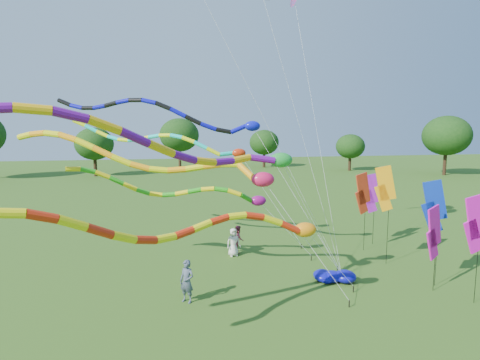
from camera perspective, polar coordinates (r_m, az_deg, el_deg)
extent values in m
plane|color=#2E5917|center=(16.56, 12.03, -19.02)|extent=(160.00, 160.00, 0.00)
cylinder|color=#382314|center=(66.88, 26.98, 1.91)|extent=(0.50, 0.50, 3.36)
ellipsoid|color=#153C10|center=(66.65, 27.21, 5.66)|extent=(7.09, 7.09, 6.03)
cylinder|color=#382314|center=(71.16, 15.34, 2.28)|extent=(0.50, 0.50, 2.18)
ellipsoid|color=#153C10|center=(70.96, 15.42, 4.57)|extent=(4.60, 4.60, 3.91)
cylinder|color=#382314|center=(71.55, 3.49, 2.72)|extent=(0.50, 0.50, 2.55)
ellipsoid|color=#153C10|center=(71.35, 3.51, 5.39)|extent=(5.39, 5.39, 4.58)
cylinder|color=#382314|center=(67.39, -8.19, 2.20)|extent=(0.50, 0.50, 2.21)
ellipsoid|color=#153C10|center=(67.18, -8.24, 4.65)|extent=(4.66, 4.66, 3.96)
cylinder|color=#382314|center=(64.12, -19.95, 1.80)|extent=(0.50, 0.50, 2.77)
ellipsoid|color=#153C10|center=(63.88, -20.10, 5.04)|extent=(5.86, 5.86, 4.98)
cylinder|color=black|center=(19.29, 15.82, -14.69)|extent=(0.05, 0.05, 0.30)
cylinder|color=silver|center=(17.70, 12.77, -10.99)|extent=(0.02, 0.02, 4.22)
ellipsoid|color=orange|center=(16.29, 9.24, -6.99)|extent=(0.93, 0.60, 0.60)
cylinder|color=red|center=(15.87, 7.08, -6.66)|extent=(0.27, 0.27, 0.84)
cylinder|color=yellow|center=(15.49, 4.59, -5.72)|extent=(0.27, 0.27, 0.80)
cylinder|color=red|center=(15.14, 2.06, -5.16)|extent=(0.27, 0.27, 0.75)
cylinder|color=yellow|center=(14.81, -0.47, -5.15)|extent=(0.27, 0.27, 0.73)
cylinder|color=red|center=(14.48, -2.98, -5.67)|extent=(0.27, 0.27, 0.73)
cylinder|color=yellow|center=(14.14, -5.46, -6.54)|extent=(0.27, 0.27, 0.74)
cylinder|color=red|center=(13.77, -7.97, -7.47)|extent=(0.27, 0.27, 0.74)
cylinder|color=yellow|center=(13.37, -10.55, -8.14)|extent=(0.27, 0.27, 0.75)
cylinder|color=red|center=(12.93, -13.26, -8.29)|extent=(0.27, 0.27, 0.77)
cylinder|color=yellow|center=(12.48, -16.18, -7.84)|extent=(0.27, 0.27, 0.81)
cylinder|color=red|center=(12.06, -19.33, -6.88)|extent=(0.27, 0.27, 0.83)
cylinder|color=yellow|center=(11.72, -22.73, -5.70)|extent=(0.27, 0.27, 0.81)
cylinder|color=red|center=(11.49, -26.32, -4.67)|extent=(0.27, 0.27, 0.77)
cylinder|color=yellow|center=(11.40, -30.00, -4.12)|extent=(0.27, 0.27, 0.73)
cylinder|color=black|center=(17.81, 15.27, -16.61)|extent=(0.05, 0.05, 0.30)
cylinder|color=silver|center=(16.88, 9.37, -8.41)|extent=(0.02, 0.02, 6.12)
ellipsoid|color=#DF1852|center=(16.54, 3.27, 0.08)|extent=(0.97, 0.62, 0.62)
cylinder|color=#FF9B0D|center=(16.88, 0.92, 1.20)|extent=(0.28, 0.28, 1.09)
cylinder|color=yellow|center=(17.28, -1.45, 2.26)|extent=(0.28, 0.28, 0.78)
cylinder|color=#FF9B0D|center=(17.46, -3.94, 2.09)|extent=(0.28, 0.28, 0.79)
cylinder|color=yellow|center=(17.63, -6.44, 1.73)|extent=(0.28, 0.28, 0.79)
cylinder|color=#FF9B0D|center=(17.76, -8.95, 1.43)|extent=(0.28, 0.28, 0.80)
cylinder|color=yellow|center=(17.89, -11.48, 1.43)|extent=(0.28, 0.28, 0.80)
cylinder|color=#FF9B0D|center=(18.02, -14.01, 1.87)|extent=(0.28, 0.28, 0.83)
cylinder|color=yellow|center=(18.18, -16.50, 2.70)|extent=(0.28, 0.28, 0.86)
cylinder|color=#FF9B0D|center=(18.40, -18.92, 3.77)|extent=(0.28, 0.28, 0.87)
cylinder|color=yellow|center=(18.70, -21.19, 4.81)|extent=(0.28, 0.28, 0.85)
cylinder|color=#FF9B0D|center=(19.08, -23.27, 5.60)|extent=(0.28, 0.28, 0.81)
cylinder|color=yellow|center=(19.55, -25.14, 5.96)|extent=(0.28, 0.28, 0.78)
cylinder|color=#FF9B0D|center=(20.10, -26.77, 5.91)|extent=(0.28, 0.28, 0.79)
cylinder|color=yellow|center=(20.70, -28.20, 5.56)|extent=(0.28, 0.28, 0.81)
cylinder|color=black|center=(20.80, 13.95, -12.95)|extent=(0.05, 0.05, 0.30)
cylinder|color=silver|center=(18.55, 10.29, -5.72)|extent=(0.02, 0.02, 6.92)
ellipsoid|color=green|center=(16.77, 5.85, 2.85)|extent=(0.97, 0.63, 0.63)
cylinder|color=#660C8B|center=(16.42, 3.18, 3.02)|extent=(0.28, 0.28, 1.05)
cylinder|color=#F6AF0C|center=(15.98, 0.18, 3.01)|extent=(0.28, 0.28, 0.95)
cylinder|color=#660C8B|center=(15.33, -2.33, 2.64)|extent=(0.28, 0.28, 0.95)
cylinder|color=#F6AF0C|center=(14.67, -5.00, 2.65)|extent=(0.28, 0.28, 0.97)
cylinder|color=#660C8B|center=(14.04, -7.92, 3.23)|extent=(0.28, 0.28, 1.00)
cylinder|color=#F6AF0C|center=(13.45, -11.15, 4.38)|extent=(0.28, 0.28, 1.02)
cylinder|color=#660C8B|center=(12.96, -14.75, 5.89)|extent=(0.28, 0.28, 1.03)
cylinder|color=#F6AF0C|center=(12.58, -18.71, 7.40)|extent=(0.28, 0.28, 1.00)
cylinder|color=#660C8B|center=(12.34, -22.96, 8.51)|extent=(0.28, 0.28, 0.96)
cylinder|color=#F6AF0C|center=(12.23, -27.39, 8.94)|extent=(0.28, 0.28, 0.94)
cylinder|color=black|center=(21.53, 13.67, -12.22)|extent=(0.05, 0.05, 0.30)
cylinder|color=silver|center=(20.47, 7.86, -2.40)|extent=(0.02, 0.02, 8.37)
ellipsoid|color=#0E13C4|center=(20.28, 1.78, 7.69)|extent=(0.80, 0.51, 0.51)
cylinder|color=#0B0BB4|center=(20.39, -0.25, 7.25)|extent=(0.23, 0.23, 0.81)
cylinder|color=black|center=(20.44, -2.35, 7.01)|extent=(0.23, 0.23, 0.78)
cylinder|color=#0B0BB4|center=(20.40, -4.52, 7.58)|extent=(0.23, 0.23, 0.81)
cylinder|color=black|center=(20.43, -6.68, 8.46)|extent=(0.23, 0.23, 0.84)
cylinder|color=#0B0BB4|center=(20.54, -8.81, 9.45)|extent=(0.23, 0.23, 0.83)
cylinder|color=black|center=(20.74, -10.86, 10.30)|extent=(0.23, 0.23, 0.80)
cylinder|color=#0B0BB4|center=(21.02, -12.80, 10.83)|extent=(0.23, 0.23, 0.76)
cylinder|color=black|center=(21.39, -14.61, 10.94)|extent=(0.23, 0.23, 0.75)
cylinder|color=#0B0BB4|center=(21.81, -16.29, 10.68)|extent=(0.23, 0.23, 0.77)
cylinder|color=black|center=(22.28, -17.86, 10.23)|extent=(0.23, 0.23, 0.78)
cylinder|color=#0B0BB4|center=(22.77, -19.34, 9.79)|extent=(0.23, 0.23, 0.77)
cylinder|color=black|center=(23.28, -20.78, 9.55)|extent=(0.23, 0.23, 0.76)
cylinder|color=#0B0BB4|center=(23.77, -22.21, 9.63)|extent=(0.23, 0.23, 0.77)
cylinder|color=black|center=(24.23, -23.67, 10.04)|extent=(0.23, 0.23, 0.80)
cylinder|color=black|center=(24.93, 8.70, -9.32)|extent=(0.05, 0.05, 0.30)
cylinder|color=silver|center=(24.31, 4.32, -2.69)|extent=(0.02, 0.02, 6.71)
ellipsoid|color=red|center=(24.19, -0.15, 3.86)|extent=(0.84, 0.54, 0.54)
cylinder|color=#0DDDCE|center=(24.12, -1.93, 3.75)|extent=(0.24, 0.24, 0.86)
cylinder|color=#EAF80D|center=(24.01, -3.82, 4.07)|extent=(0.24, 0.24, 0.85)
cylinder|color=#0DDDCE|center=(24.09, -5.62, 4.95)|extent=(0.24, 0.24, 0.84)
cylinder|color=#EAF80D|center=(24.27, -7.37, 5.70)|extent=(0.24, 0.24, 0.80)
cylinder|color=#0DDDCE|center=(24.54, -9.04, 6.15)|extent=(0.24, 0.24, 0.77)
cylinder|color=#EAF80D|center=(24.89, -10.62, 6.27)|extent=(0.24, 0.24, 0.77)
cylinder|color=#0DDDCE|center=(25.30, -12.12, 6.10)|extent=(0.24, 0.24, 0.78)
cylinder|color=#EAF80D|center=(25.76, -13.54, 5.80)|extent=(0.24, 0.24, 0.79)
cylinder|color=#0DDDCE|center=(26.23, -14.91, 5.54)|extent=(0.24, 0.24, 0.78)
cylinder|color=#EAF80D|center=(26.69, -16.26, 5.50)|extent=(0.24, 0.24, 0.77)
cylinder|color=#0DDDCE|center=(27.11, -17.61, 5.73)|extent=(0.24, 0.24, 0.78)
cylinder|color=#EAF80D|center=(27.50, -19.00, 6.23)|extent=(0.24, 0.24, 0.82)
cylinder|color=#0DDDCE|center=(27.84, -20.43, 6.88)|extent=(0.24, 0.24, 0.84)
cylinder|color=#EAF80D|center=(28.15, -21.89, 7.52)|extent=(0.24, 0.24, 0.83)
cylinder|color=black|center=(22.96, 10.10, -10.85)|extent=(0.05, 0.05, 0.30)
cylinder|color=silver|center=(22.07, 6.46, -6.89)|extent=(0.02, 0.02, 4.37)
ellipsoid|color=#8D0C6B|center=(21.41, 2.61, -2.95)|extent=(0.86, 0.55, 0.55)
cylinder|color=#249D14|center=(21.00, 0.91, -2.55)|extent=(0.25, 0.25, 0.97)
cylinder|color=yellow|center=(20.62, -0.82, -1.80)|extent=(0.25, 0.25, 0.71)
cylinder|color=#249D14|center=(20.62, -2.70, -1.36)|extent=(0.25, 0.25, 0.68)
cylinder|color=yellow|center=(20.71, -4.58, -1.29)|extent=(0.25, 0.25, 0.69)
cylinder|color=#249D14|center=(20.88, -6.43, -1.51)|extent=(0.25, 0.25, 0.71)
cylinder|color=yellow|center=(21.09, -8.26, -1.84)|extent=(0.25, 0.25, 0.71)
cylinder|color=#249D14|center=(21.30, -10.05, -2.06)|extent=(0.25, 0.25, 0.69)
cylinder|color=yellow|center=(21.48, -11.81, -2.01)|extent=(0.25, 0.25, 0.68)
cylinder|color=#249D14|center=(21.61, -13.57, -1.62)|extent=(0.25, 0.25, 0.71)
cylinder|color=yellow|center=(21.67, -15.35, -0.93)|extent=(0.25, 0.25, 0.74)
cylinder|color=#249D14|center=(21.68, -17.15, -0.08)|extent=(0.25, 0.25, 0.76)
cylinder|color=yellow|center=(21.65, -18.97, 0.72)|extent=(0.25, 0.25, 0.75)
cylinder|color=#249D14|center=(21.62, -20.82, 1.27)|extent=(0.25, 0.25, 0.72)
cylinder|color=yellow|center=(21.59, -22.67, 1.46)|extent=(0.25, 0.25, 0.70)
cylinder|color=black|center=(20.80, 14.14, -12.95)|extent=(0.04, 0.04, 0.30)
cylinder|color=silver|center=(19.32, 7.39, 11.29)|extent=(0.01, 0.01, 17.42)
cylinder|color=black|center=(20.80, 14.14, -12.95)|extent=(0.04, 0.04, 0.30)
cylinder|color=silver|center=(18.18, -2.55, 19.83)|extent=(0.01, 0.01, 24.76)
cylinder|color=black|center=(20.80, 14.14, -12.95)|extent=(0.04, 0.04, 0.30)
cylinder|color=silver|center=(21.33, 10.73, 7.65)|extent=(0.01, 0.01, 15.02)
cylinder|color=black|center=(19.57, 30.73, -8.97)|extent=(0.02, 0.02, 4.31)
cube|color=#FE0EC9|center=(19.06, 30.57, -4.57)|extent=(1.16, 0.12, 1.93)
cube|color=#FE0EC9|center=(19.18, 30.23, -6.93)|extent=(1.01, 0.11, 1.51)
cylinder|color=black|center=(26.57, 18.51, -4.31)|extent=(0.02, 0.02, 4.13)
cube|color=purple|center=(26.26, 18.19, -1.19)|extent=(1.14, 0.34, 1.93)
cube|color=purple|center=(26.36, 17.95, -2.90)|extent=(1.00, 0.31, 1.51)
cylinder|color=black|center=(22.94, 20.33, -5.14)|extent=(0.02, 0.02, 5.00)
cube|color=#FF9F0D|center=(22.57, 20.01, -0.42)|extent=(1.12, 0.47, 1.93)
cube|color=#FF9F0D|center=(22.68, 19.72, -2.42)|extent=(0.97, 0.42, 1.51)
cylinder|color=black|center=(20.72, 26.29, -7.31)|extent=(0.02, 0.02, 4.64)
cube|color=#0B2EA7|center=(20.31, 25.97, -2.61)|extent=(1.10, 0.51, 1.93)
cube|color=#0B2EA7|center=(20.44, 25.63, -4.81)|extent=(0.96, 0.45, 1.51)
cylinder|color=black|center=(20.21, 26.04, -9.17)|extent=(0.02, 0.02, 3.62)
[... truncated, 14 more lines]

